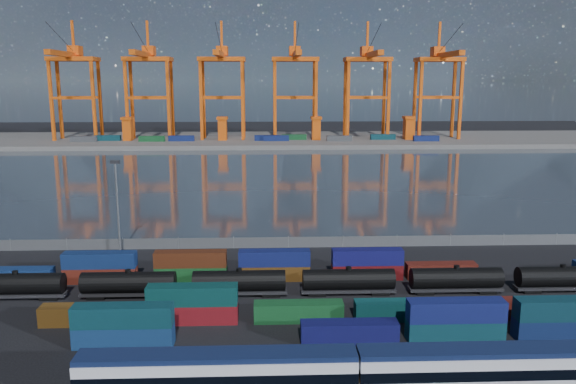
{
  "coord_description": "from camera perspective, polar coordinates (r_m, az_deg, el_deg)",
  "views": [
    {
      "loc": [
        -3.82,
        -70.68,
        30.03
      ],
      "look_at": [
        0.0,
        30.0,
        10.0
      ],
      "focal_mm": 35.0,
      "sensor_mm": 36.0,
      "label": 1
    }
  ],
  "objects": [
    {
      "name": "container_row_mid",
      "position": [
        73.77,
        8.39,
        -11.52
      ],
      "size": [
        140.06,
        2.31,
        4.91
      ],
      "color": "#37393B",
      "rests_on": "ground"
    },
    {
      "name": "far_quay",
      "position": [
        282.21,
        -1.39,
        5.34
      ],
      "size": [
        700.0,
        70.0,
        2.0
      ],
      "primitive_type": "cube",
      "color": "#514F4C",
      "rests_on": "ground"
    },
    {
      "name": "gantry_cranes",
      "position": [
        274.23,
        -3.01,
        12.37
      ],
      "size": [
        197.27,
        42.75,
        57.89
      ],
      "color": "#EC5710",
      "rests_on": "ground"
    },
    {
      "name": "ground",
      "position": [
        76.89,
        0.86,
        -11.75
      ],
      "size": [
        700.0,
        700.0,
        0.0
      ],
      "primitive_type": "plane",
      "color": "black",
      "rests_on": "ground"
    },
    {
      "name": "straddle_carriers",
      "position": [
        271.6,
        -1.9,
        6.55
      ],
      "size": [
        140.0,
        7.0,
        11.1
      ],
      "color": "#EC5710",
      "rests_on": "far_quay"
    },
    {
      "name": "distant_mountains",
      "position": [
        1682.81,
        0.13,
        17.74
      ],
      "size": [
        2470.0,
        1100.0,
        520.0
      ],
      "color": "#1E2630",
      "rests_on": "ground"
    },
    {
      "name": "passenger_train",
      "position": [
        59.1,
        20.12,
        -16.98
      ],
      "size": [
        77.85,
        3.19,
        5.47
      ],
      "color": "silver",
      "rests_on": "ground"
    },
    {
      "name": "waterfront_fence",
      "position": [
        102.94,
        0.04,
        -5.14
      ],
      "size": [
        160.12,
        0.12,
        2.2
      ],
      "color": "#595B5E",
      "rests_on": "ground"
    },
    {
      "name": "container_row_north",
      "position": [
        86.58,
        -1.26,
        -7.72
      ],
      "size": [
        127.91,
        2.21,
        4.71
      ],
      "color": "navy",
      "rests_on": "ground"
    },
    {
      "name": "tanker_string",
      "position": [
        81.28,
        -10.5,
        -9.07
      ],
      "size": [
        122.0,
        2.9,
        4.15
      ],
      "color": "black",
      "rests_on": "ground"
    },
    {
      "name": "yard_light_mast",
      "position": [
        102.29,
        -16.96,
        -0.95
      ],
      "size": [
        1.6,
        0.4,
        16.6
      ],
      "color": "slate",
      "rests_on": "ground"
    },
    {
      "name": "quay_containers",
      "position": [
        267.58,
        -3.71,
        5.49
      ],
      "size": [
        172.58,
        10.99,
        2.6
      ],
      "color": "navy",
      "rests_on": "far_quay"
    },
    {
      "name": "container_row_south",
      "position": [
        67.09,
        2.94,
        -13.36
      ],
      "size": [
        139.27,
        2.32,
        4.94
      ],
      "color": "#3E4043",
      "rests_on": "ground"
    },
    {
      "name": "harbor_water",
      "position": [
        178.27,
        -0.91,
        1.55
      ],
      "size": [
        700.0,
        700.0,
        0.0
      ],
      "primitive_type": "plane",
      "color": "#2A343D",
      "rests_on": "ground"
    }
  ]
}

